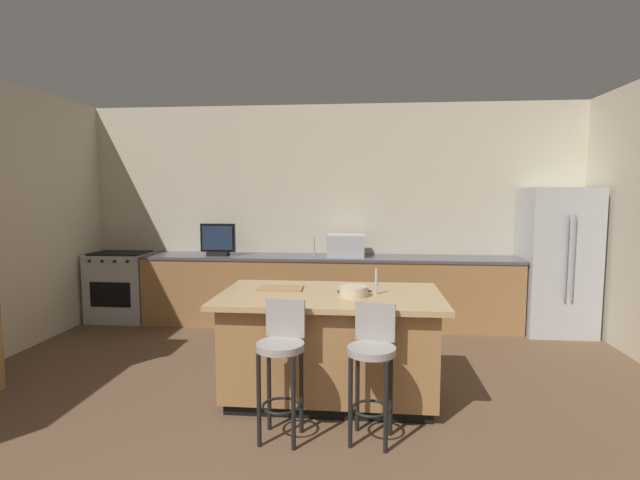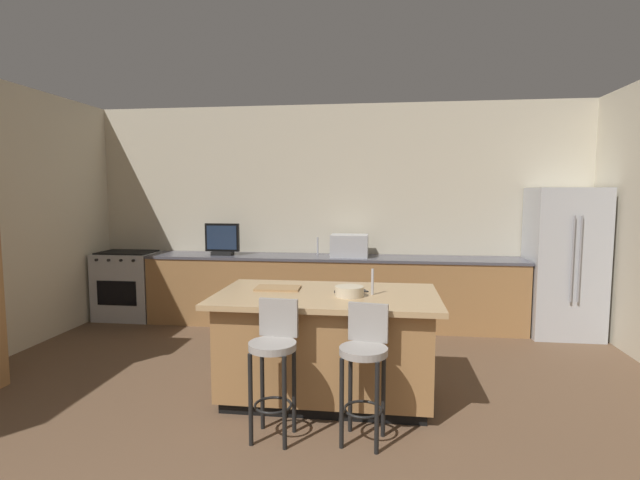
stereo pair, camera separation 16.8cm
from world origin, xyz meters
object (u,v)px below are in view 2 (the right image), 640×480
(microwave, at_px, (349,246))
(cutting_board, at_px, (278,288))
(fruit_bowl, at_px, (349,291))
(tv_monitor, at_px, (222,240))
(bar_stool_left, at_px, (274,356))
(refrigerator, at_px, (563,262))
(cell_phone, at_px, (362,290))
(tv_remote, at_px, (342,293))
(range_oven, at_px, (128,285))
(kitchen_island, at_px, (327,344))
(bar_stool_right, at_px, (364,361))

(microwave, bearing_deg, cutting_board, -103.10)
(fruit_bowl, xyz_separation_m, cutting_board, (-0.65, 0.21, -0.03))
(tv_monitor, xyz_separation_m, bar_stool_left, (1.37, -2.91, -0.53))
(refrigerator, bearing_deg, tv_monitor, 180.00)
(fruit_bowl, distance_m, cell_phone, 0.26)
(tv_remote, distance_m, cutting_board, 0.60)
(range_oven, height_order, cutting_board, range_oven)
(microwave, relative_size, cell_phone, 3.20)
(tv_remote, bearing_deg, fruit_bowl, -84.76)
(kitchen_island, relative_size, cutting_board, 4.82)
(cell_phone, bearing_deg, refrigerator, 15.56)
(bar_stool_left, bearing_deg, fruit_bowl, 57.43)
(tv_monitor, distance_m, tv_remote, 2.85)
(range_oven, relative_size, fruit_bowl, 3.95)
(bar_stool_right, height_order, cutting_board, bar_stool_right)
(fruit_bowl, height_order, tv_remote, fruit_bowl)
(kitchen_island, xyz_separation_m, tv_remote, (0.13, -0.02, 0.45))
(refrigerator, bearing_deg, range_oven, 179.49)
(refrigerator, height_order, tv_monitor, refrigerator)
(kitchen_island, bearing_deg, microwave, 89.01)
(range_oven, distance_m, bar_stool_left, 4.05)
(cell_phone, bearing_deg, tv_remote, -157.56)
(bar_stool_right, relative_size, tv_remote, 5.69)
(bar_stool_right, distance_m, cutting_board, 1.19)
(tv_remote, bearing_deg, refrigerator, 1.10)
(cell_phone, height_order, tv_remote, tv_remote)
(cell_phone, bearing_deg, microwave, 72.03)
(kitchen_island, height_order, microwave, microwave)
(microwave, distance_m, fruit_bowl, 2.33)
(bar_stool_left, height_order, cutting_board, bar_stool_left)
(range_oven, distance_m, fruit_bowl, 4.03)
(tv_monitor, bearing_deg, tv_remote, -50.78)
(refrigerator, xyz_separation_m, tv_remote, (-2.54, -2.20, 0.01))
(bar_stool_right, relative_size, cell_phone, 6.45)
(range_oven, distance_m, bar_stool_right, 4.49)
(refrigerator, xyz_separation_m, cell_phone, (-2.38, -2.03, 0.00))
(bar_stool_right, bearing_deg, tv_remote, 118.10)
(tv_monitor, height_order, cell_phone, tv_monitor)
(kitchen_island, xyz_separation_m, bar_stool_right, (0.35, -0.69, 0.12))
(refrigerator, distance_m, range_oven, 5.75)
(range_oven, height_order, bar_stool_right, bar_stool_right)
(fruit_bowl, height_order, cutting_board, fruit_bowl)
(fruit_bowl, bearing_deg, kitchen_island, 156.76)
(kitchen_island, bearing_deg, refrigerator, 39.23)
(fruit_bowl, bearing_deg, cutting_board, 161.87)
(refrigerator, bearing_deg, cutting_board, -146.67)
(kitchen_island, relative_size, bar_stool_left, 1.90)
(refrigerator, xyz_separation_m, fruit_bowl, (-2.47, -2.27, 0.04))
(microwave, xyz_separation_m, tv_monitor, (-1.70, -0.05, 0.05))
(range_oven, bearing_deg, tv_monitor, -2.08)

